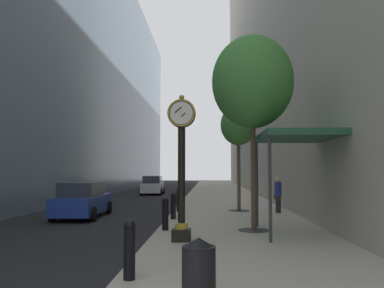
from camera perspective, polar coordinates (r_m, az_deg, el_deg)
The scene contains 16 objects.
ground_plane at distance 31.28m, azimuth -0.95°, elevation -7.84°, with size 110.00×110.00×0.00m, color black.
sidewalk_right at distance 34.23m, azimuth 4.35°, elevation -7.36°, with size 5.93×80.00×0.14m, color #ADA593.
building_block_left at distance 38.06m, azimuth -19.04°, elevation 11.45°, with size 9.00×80.00×24.16m.
street_clock at distance 11.85m, azimuth -1.51°, elevation -2.30°, with size 0.84×0.55×4.35m.
bollard_nearest at distance 7.94m, azimuth -8.95°, elevation -14.52°, with size 0.24×0.24×1.14m.
bollard_third at distance 14.07m, azimuth -3.85°, elevation -9.83°, with size 0.24×0.24×1.14m.
bollard_fourth at distance 17.17m, azimuth -2.69°, elevation -8.73°, with size 0.24×0.24×1.14m.
bollard_fifth at distance 20.29m, azimuth -1.89°, elevation -7.97°, with size 0.24×0.24×1.14m.
bollard_sixth at distance 23.40m, azimuth -1.31°, elevation -7.41°, with size 0.24×0.24×1.14m.
street_tree_near at distance 14.36m, azimuth 8.66°, elevation 8.72°, with size 2.86×2.86×6.84m.
street_tree_mid_near at distance 20.87m, azimuth 6.68°, elevation 2.61°, with size 1.86×1.86×5.52m.
trash_bin at distance 6.37m, azimuth 0.97°, elevation -17.80°, with size 0.53×0.53×1.05m.
pedestrian_walking at distance 20.05m, azimuth 12.23°, elevation -7.00°, with size 0.44×0.52×1.74m.
storefront_awning at distance 13.61m, azimuth 14.53°, elevation 0.83°, with size 2.40×3.60×3.30m.
car_white_near at distance 36.97m, azimuth -5.65°, elevation -5.92°, with size 2.10×4.76×1.70m.
car_blue_mid at distance 19.58m, azimuth -15.40°, elevation -7.78°, with size 2.10×4.66×1.66m.
Camera 1 is at (1.83, -4.14, 2.22)m, focal length 37.19 mm.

